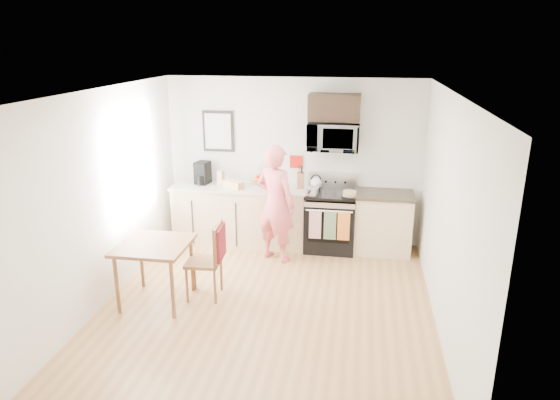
% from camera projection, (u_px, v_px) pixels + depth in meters
% --- Properties ---
extents(floor, '(4.60, 4.60, 0.00)m').
position_uv_depth(floor, '(266.00, 308.00, 6.10)').
color(floor, '#99683B').
rests_on(floor, ground).
extents(back_wall, '(4.00, 0.04, 2.60)m').
position_uv_depth(back_wall, '(293.00, 161.00, 7.86)').
color(back_wall, silver).
rests_on(back_wall, floor).
extents(front_wall, '(4.00, 0.04, 2.60)m').
position_uv_depth(front_wall, '(204.00, 310.00, 3.54)').
color(front_wall, silver).
rests_on(front_wall, floor).
extents(left_wall, '(0.04, 4.60, 2.60)m').
position_uv_depth(left_wall, '(103.00, 199.00, 6.01)').
color(left_wall, silver).
rests_on(left_wall, floor).
extents(right_wall, '(0.04, 4.60, 2.60)m').
position_uv_depth(right_wall, '(447.00, 217.00, 5.39)').
color(right_wall, silver).
rests_on(right_wall, floor).
extents(ceiling, '(4.00, 4.60, 0.04)m').
position_uv_depth(ceiling, '(264.00, 92.00, 5.30)').
color(ceiling, white).
rests_on(ceiling, back_wall).
extents(window, '(0.06, 1.40, 1.50)m').
position_uv_depth(window, '(133.00, 163.00, 6.68)').
color(window, white).
rests_on(window, left_wall).
extents(cabinet_left, '(2.10, 0.60, 0.90)m').
position_uv_depth(cabinet_left, '(241.00, 216.00, 7.96)').
color(cabinet_left, tan).
rests_on(cabinet_left, floor).
extents(countertop_left, '(2.14, 0.64, 0.04)m').
position_uv_depth(countertop_left, '(240.00, 188.00, 7.82)').
color(countertop_left, beige).
rests_on(countertop_left, cabinet_left).
extents(cabinet_right, '(0.84, 0.60, 0.90)m').
position_uv_depth(cabinet_right, '(383.00, 224.00, 7.62)').
color(cabinet_right, tan).
rests_on(cabinet_right, floor).
extents(countertop_right, '(0.88, 0.64, 0.04)m').
position_uv_depth(countertop_right, '(385.00, 194.00, 7.47)').
color(countertop_right, black).
rests_on(countertop_right, cabinet_right).
extents(range, '(0.76, 0.70, 1.16)m').
position_uv_depth(range, '(330.00, 222.00, 7.72)').
color(range, black).
rests_on(range, floor).
extents(microwave, '(0.76, 0.51, 0.42)m').
position_uv_depth(microwave, '(333.00, 136.00, 7.42)').
color(microwave, silver).
rests_on(microwave, back_wall).
extents(upper_cabinet, '(0.76, 0.35, 0.40)m').
position_uv_depth(upper_cabinet, '(334.00, 108.00, 7.33)').
color(upper_cabinet, black).
rests_on(upper_cabinet, back_wall).
extents(wall_art, '(0.50, 0.04, 0.65)m').
position_uv_depth(wall_art, '(218.00, 131.00, 7.89)').
color(wall_art, black).
rests_on(wall_art, back_wall).
extents(wall_trivet, '(0.20, 0.02, 0.20)m').
position_uv_depth(wall_trivet, '(296.00, 162.00, 7.84)').
color(wall_trivet, '#A2160D').
rests_on(wall_trivet, back_wall).
extents(person, '(0.75, 0.64, 1.74)m').
position_uv_depth(person, '(276.00, 204.00, 7.22)').
color(person, '#DB3C4C').
rests_on(person, floor).
extents(dining_table, '(0.84, 0.84, 0.78)m').
position_uv_depth(dining_table, '(154.00, 250.00, 6.05)').
color(dining_table, brown).
rests_on(dining_table, floor).
extents(chair, '(0.48, 0.44, 0.99)m').
position_uv_depth(chair, '(214.00, 251.00, 6.18)').
color(chair, brown).
rests_on(chair, floor).
extents(knife_block, '(0.12, 0.16, 0.24)m').
position_uv_depth(knife_block, '(301.00, 180.00, 7.70)').
color(knife_block, brown).
rests_on(knife_block, countertop_left).
extents(utensil_crock, '(0.11, 0.11, 0.32)m').
position_uv_depth(utensil_crock, '(260.00, 176.00, 7.93)').
color(utensil_crock, '#A2160D').
rests_on(utensil_crock, countertop_left).
extents(fruit_bowl, '(0.24, 0.24, 0.09)m').
position_uv_depth(fruit_bowl, '(256.00, 182.00, 7.94)').
color(fruit_bowl, white).
rests_on(fruit_bowl, countertop_left).
extents(milk_carton, '(0.11, 0.11, 0.23)m').
position_uv_depth(milk_carton, '(221.00, 178.00, 7.86)').
color(milk_carton, tan).
rests_on(milk_carton, countertop_left).
extents(coffee_maker, '(0.24, 0.31, 0.35)m').
position_uv_depth(coffee_maker, '(202.00, 173.00, 7.92)').
color(coffee_maker, black).
rests_on(coffee_maker, countertop_left).
extents(bread_bag, '(0.35, 0.29, 0.12)m').
position_uv_depth(bread_bag, '(234.00, 184.00, 7.70)').
color(bread_bag, '#DBBA73').
rests_on(bread_bag, countertop_left).
extents(cake, '(0.24, 0.24, 0.08)m').
position_uv_depth(cake, '(349.00, 194.00, 7.35)').
color(cake, black).
rests_on(cake, range).
extents(kettle, '(0.18, 0.18, 0.23)m').
position_uv_depth(kettle, '(316.00, 183.00, 7.71)').
color(kettle, white).
rests_on(kettle, range).
extents(pot, '(0.22, 0.37, 0.11)m').
position_uv_depth(pot, '(312.00, 191.00, 7.43)').
color(pot, silver).
rests_on(pot, range).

